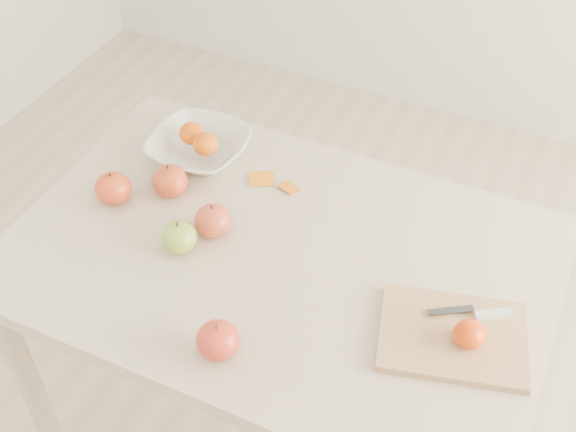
% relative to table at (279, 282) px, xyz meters
% --- Properties ---
extents(ground, '(3.50, 3.50, 0.00)m').
position_rel_table_xyz_m(ground, '(0.00, 0.00, -0.65)').
color(ground, '#C6B293').
rests_on(ground, ground).
extents(table, '(1.20, 0.80, 0.75)m').
position_rel_table_xyz_m(table, '(0.00, 0.00, 0.00)').
color(table, beige).
rests_on(table, ground).
extents(cutting_board, '(0.33, 0.28, 0.02)m').
position_rel_table_xyz_m(cutting_board, '(0.41, -0.07, 0.11)').
color(cutting_board, tan).
rests_on(cutting_board, table).
extents(board_tangerine, '(0.06, 0.06, 0.05)m').
position_rel_table_xyz_m(board_tangerine, '(0.44, -0.08, 0.14)').
color(board_tangerine, '#D53B07').
rests_on(board_tangerine, cutting_board).
extents(fruit_bowl, '(0.25, 0.25, 0.06)m').
position_rel_table_xyz_m(fruit_bowl, '(-0.33, 0.22, 0.13)').
color(fruit_bowl, silver).
rests_on(fruit_bowl, table).
extents(bowl_tangerine_near, '(0.06, 0.06, 0.06)m').
position_rel_table_xyz_m(bowl_tangerine_near, '(-0.35, 0.23, 0.16)').
color(bowl_tangerine_near, '#E55908').
rests_on(bowl_tangerine_near, fruit_bowl).
extents(bowl_tangerine_far, '(0.06, 0.06, 0.06)m').
position_rel_table_xyz_m(bowl_tangerine_far, '(-0.30, 0.21, 0.16)').
color(bowl_tangerine_far, '#D76607').
rests_on(bowl_tangerine_far, fruit_bowl).
extents(orange_peel_a, '(0.07, 0.07, 0.01)m').
position_rel_table_xyz_m(orange_peel_a, '(-0.14, 0.20, 0.10)').
color(orange_peel_a, orange).
rests_on(orange_peel_a, table).
extents(orange_peel_b, '(0.05, 0.05, 0.01)m').
position_rel_table_xyz_m(orange_peel_b, '(-0.07, 0.20, 0.10)').
color(orange_peel_b, '#D0680E').
rests_on(orange_peel_b, table).
extents(paring_knife, '(0.16, 0.09, 0.01)m').
position_rel_table_xyz_m(paring_knife, '(0.46, 0.00, 0.12)').
color(paring_knife, silver).
rests_on(paring_knife, cutting_board).
extents(apple_green, '(0.08, 0.08, 0.07)m').
position_rel_table_xyz_m(apple_green, '(-0.20, -0.08, 0.14)').
color(apple_green, olive).
rests_on(apple_green, table).
extents(apple_red_d, '(0.09, 0.09, 0.08)m').
position_rel_table_xyz_m(apple_red_d, '(-0.43, -0.01, 0.14)').
color(apple_red_d, '#9D0608').
rests_on(apple_red_d, table).
extents(apple_red_b, '(0.09, 0.09, 0.08)m').
position_rel_table_xyz_m(apple_red_b, '(-0.16, -0.01, 0.14)').
color(apple_red_b, '#A41E2A').
rests_on(apple_red_b, table).
extents(apple_red_c, '(0.09, 0.09, 0.08)m').
position_rel_table_xyz_m(apple_red_c, '(0.01, -0.29, 0.14)').
color(apple_red_c, '#9C0B15').
rests_on(apple_red_c, table).
extents(apple_red_a, '(0.09, 0.09, 0.08)m').
position_rel_table_xyz_m(apple_red_a, '(-0.32, 0.07, 0.14)').
color(apple_red_a, maroon).
rests_on(apple_red_a, table).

